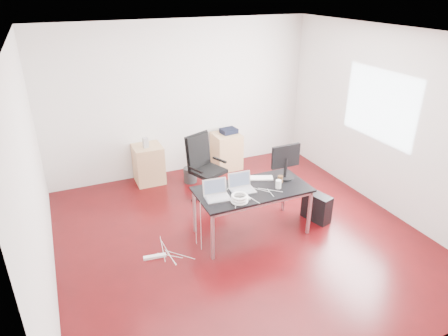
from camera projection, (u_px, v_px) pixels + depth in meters
name	position (u px, v px, depth m)	size (l,w,h in m)	color
room_shell	(243.00, 146.00, 5.24)	(5.00, 5.00, 5.00)	#390608
desk	(252.00, 192.00, 5.61)	(1.60, 0.80, 0.73)	black
office_chair	(204.00, 164.00, 6.63)	(0.62, 0.64, 1.08)	black
filing_cabinet_left	(149.00, 164.00, 7.24)	(0.50, 0.50, 0.70)	tan
filing_cabinet_right	(227.00, 151.00, 7.81)	(0.50, 0.50, 0.70)	tan
pc_tower	(317.00, 207.00, 6.12)	(0.20, 0.45, 0.44)	black
wastebasket	(190.00, 175.00, 7.32)	(0.24, 0.24, 0.28)	black
power_strip	(155.00, 257.00, 5.34)	(0.30, 0.06, 0.04)	white
laptop_left	(217.00, 194.00, 5.34)	(0.35, 0.28, 0.23)	silver
laptop_right	(242.00, 186.00, 5.52)	(0.34, 0.27, 0.23)	silver
monitor	(286.00, 160.00, 5.78)	(0.45, 0.26, 0.51)	black
keyboard	(258.00, 178.00, 5.86)	(0.44, 0.14, 0.02)	white
cup_white	(278.00, 184.00, 5.57)	(0.08, 0.08, 0.12)	white
cup_brown	(280.00, 179.00, 5.74)	(0.08, 0.08, 0.10)	brown
cable_coil	(239.00, 198.00, 5.22)	(0.24, 0.24, 0.11)	white
power_adapter	(247.00, 198.00, 5.30)	(0.07, 0.07, 0.03)	white
speaker	(146.00, 143.00, 7.00)	(0.09, 0.08, 0.18)	#9E9E9E
navy_garment	(229.00, 131.00, 7.69)	(0.30, 0.24, 0.09)	black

